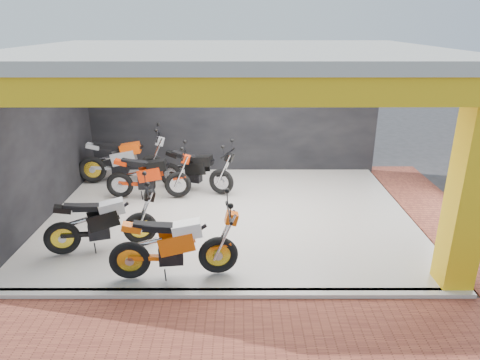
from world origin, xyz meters
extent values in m
plane|color=#2D2D30|center=(0.00, 0.00, 0.00)|extent=(80.00, 80.00, 0.00)
cube|color=silver|center=(0.00, 2.00, 0.05)|extent=(8.00, 6.00, 0.10)
cube|color=beige|center=(0.00, 2.00, 3.60)|extent=(8.40, 6.40, 0.20)
cube|color=black|center=(0.00, 5.10, 1.75)|extent=(8.20, 0.20, 3.50)
cube|color=black|center=(-4.10, 2.00, 1.75)|extent=(0.20, 6.20, 3.50)
cube|color=yellow|center=(3.75, -0.75, 1.75)|extent=(0.50, 0.50, 3.50)
cube|color=yellow|center=(0.00, -1.00, 3.30)|extent=(8.40, 0.30, 0.40)
cube|color=yellow|center=(4.00, 2.00, 3.30)|extent=(0.30, 6.40, 0.40)
cube|color=silver|center=(0.00, -1.02, 0.05)|extent=(8.00, 0.20, 0.10)
cube|color=brown|center=(0.00, -1.80, 0.01)|extent=(9.00, 1.40, 0.03)
cube|color=brown|center=(4.80, 2.00, 0.01)|extent=(1.40, 7.00, 0.03)
camera|label=1|loc=(0.22, -6.84, 4.18)|focal=32.00mm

